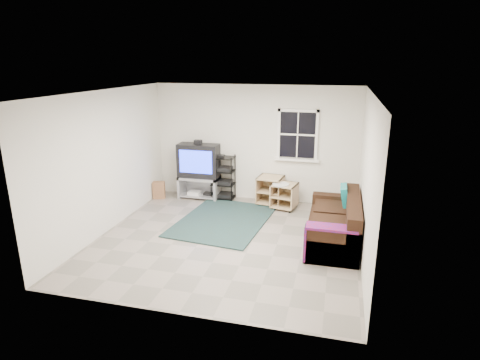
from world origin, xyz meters
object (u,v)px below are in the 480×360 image
(av_rack, at_px, (223,180))
(sofa, at_px, (336,225))
(side_table_left, at_px, (271,189))
(tv_unit, at_px, (199,167))
(side_table_right, at_px, (285,194))

(av_rack, distance_m, sofa, 3.09)
(side_table_left, bearing_deg, sofa, -49.15)
(tv_unit, distance_m, side_table_right, 2.08)
(av_rack, relative_size, sofa, 0.53)
(av_rack, distance_m, side_table_right, 1.48)
(side_table_left, height_order, side_table_right, side_table_left)
(side_table_left, relative_size, sofa, 0.32)
(side_table_left, height_order, sofa, sofa)
(sofa, bearing_deg, tv_unit, 151.98)
(tv_unit, bearing_deg, side_table_left, 0.40)
(side_table_right, bearing_deg, av_rack, 170.38)
(side_table_right, relative_size, sofa, 0.30)
(side_table_left, bearing_deg, side_table_right, -31.86)
(side_table_left, bearing_deg, av_rack, 178.15)
(av_rack, bearing_deg, side_table_right, -9.62)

